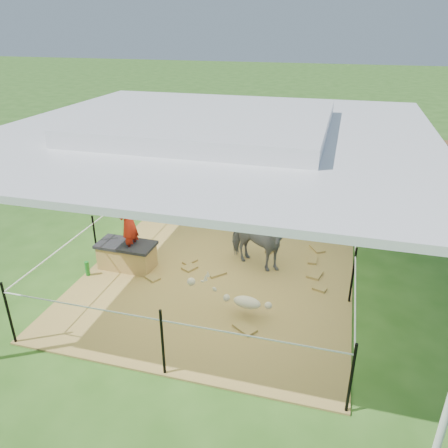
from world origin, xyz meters
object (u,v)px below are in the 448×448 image
(foal, at_px, (247,301))
(distant_person, at_px, (376,145))
(green_bottle, at_px, (87,268))
(trash_barrel, at_px, (394,173))
(picnic_table_near, at_px, (329,145))
(straw_bale, at_px, (127,257))
(picnic_table_far, at_px, (446,153))
(woman, at_px, (128,217))
(pony, at_px, (256,242))

(foal, xyz_separation_m, distant_person, (2.13, 8.92, 0.27))
(green_bottle, bearing_deg, trash_barrel, 47.79)
(picnic_table_near, height_order, distant_person, distant_person)
(straw_bale, bearing_deg, trash_barrel, 48.60)
(trash_barrel, height_order, picnic_table_far, trash_barrel)
(foal, distance_m, trash_barrel, 6.94)
(picnic_table_far, bearing_deg, woman, -133.46)
(picnic_table_far, bearing_deg, foal, -120.46)
(straw_bale, height_order, distant_person, distant_person)
(picnic_table_far, height_order, distant_person, distant_person)
(woman, relative_size, picnic_table_near, 0.66)
(pony, bearing_deg, picnic_table_far, -7.04)
(straw_bale, xyz_separation_m, trash_barrel, (4.94, 5.60, 0.25))
(picnic_table_far, bearing_deg, pony, -125.24)
(green_bottle, xyz_separation_m, picnic_table_far, (7.30, 9.17, 0.16))
(trash_barrel, relative_size, picnic_table_far, 0.64)
(straw_bale, bearing_deg, foal, -19.63)
(pony, bearing_deg, green_bottle, 133.10)
(pony, bearing_deg, foal, -151.16)
(trash_barrel, bearing_deg, picnic_table_far, 59.93)
(straw_bale, bearing_deg, distant_person, 60.57)
(woman, xyz_separation_m, picnic_table_near, (3.00, 8.55, -0.67))
(pony, relative_size, picnic_table_far, 0.78)
(foal, relative_size, distant_person, 0.88)
(pony, xyz_separation_m, picnic_table_far, (4.50, 8.10, -0.22))
(straw_bale, distance_m, foal, 2.57)
(picnic_table_far, distance_m, distant_person, 2.31)
(straw_bale, height_order, woman, woman)
(picnic_table_far, bearing_deg, green_bottle, -134.65)
(straw_bale, xyz_separation_m, woman, (0.10, 0.00, 0.80))
(pony, distance_m, picnic_table_far, 9.27)
(trash_barrel, distance_m, picnic_table_near, 3.48)
(straw_bale, relative_size, picnic_table_far, 0.62)
(trash_barrel, height_order, distant_person, distant_person)
(foal, bearing_deg, picnic_table_far, 73.03)
(woman, distance_m, pony, 2.28)
(green_bottle, bearing_deg, distant_person, 59.08)
(green_bottle, bearing_deg, picnic_table_near, 67.93)
(woman, xyz_separation_m, foal, (2.32, -0.86, -0.73))
(pony, xyz_separation_m, trash_barrel, (2.70, 4.98, -0.05))
(woman, xyz_separation_m, distant_person, (4.45, 8.06, -0.46))
(pony, bearing_deg, picnic_table_near, 15.87)
(straw_bale, distance_m, picnic_table_far, 11.03)
(straw_bale, xyz_separation_m, green_bottle, (-0.55, -0.45, -0.08))
(foal, bearing_deg, trash_barrel, 76.02)
(green_bottle, height_order, pony, pony)
(straw_bale, xyz_separation_m, picnic_table_near, (3.10, 8.55, 0.12))
(foal, xyz_separation_m, trash_barrel, (2.52, 6.46, 0.18))
(straw_bale, bearing_deg, pony, 15.56)
(distant_person, bearing_deg, trash_barrel, 109.12)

